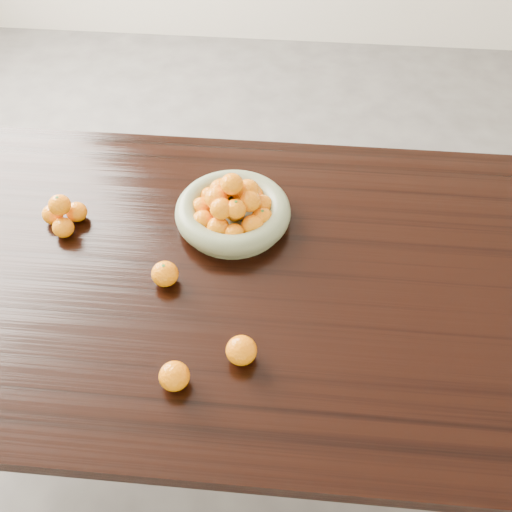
# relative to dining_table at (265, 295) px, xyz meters

# --- Properties ---
(ground) EXTENTS (5.00, 5.00, 0.00)m
(ground) POSITION_rel_dining_table_xyz_m (0.00, 0.00, -0.66)
(ground) COLOR #65625F
(ground) RESTS_ON ground
(dining_table) EXTENTS (2.00, 1.00, 0.75)m
(dining_table) POSITION_rel_dining_table_xyz_m (0.00, 0.00, 0.00)
(dining_table) COLOR black
(dining_table) RESTS_ON ground
(fruit_bowl) EXTENTS (0.29, 0.29, 0.15)m
(fruit_bowl) POSITION_rel_dining_table_xyz_m (-0.10, 0.16, 0.13)
(fruit_bowl) COLOR gray
(fruit_bowl) RESTS_ON dining_table
(orange_pyramid) EXTENTS (0.11, 0.11, 0.10)m
(orange_pyramid) POSITION_rel_dining_table_xyz_m (-0.52, 0.11, 0.13)
(orange_pyramid) COLOR orange
(orange_pyramid) RESTS_ON dining_table
(loose_orange_0) EXTENTS (0.06, 0.06, 0.06)m
(loose_orange_0) POSITION_rel_dining_table_xyz_m (-0.23, -0.05, 0.12)
(loose_orange_0) COLOR orange
(loose_orange_0) RESTS_ON dining_table
(loose_orange_1) EXTENTS (0.06, 0.06, 0.06)m
(loose_orange_1) POSITION_rel_dining_table_xyz_m (-0.16, -0.31, 0.12)
(loose_orange_1) COLOR orange
(loose_orange_1) RESTS_ON dining_table
(loose_orange_2) EXTENTS (0.07, 0.07, 0.06)m
(loose_orange_2) POSITION_rel_dining_table_xyz_m (-0.03, -0.24, 0.12)
(loose_orange_2) COLOR orange
(loose_orange_2) RESTS_ON dining_table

